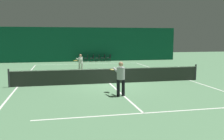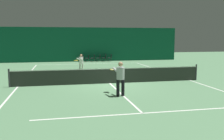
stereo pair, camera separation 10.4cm
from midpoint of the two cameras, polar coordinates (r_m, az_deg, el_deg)
name	(u,v)px [view 2 (the right image)]	position (r m, az deg, el deg)	size (l,w,h in m)	color
ground_plane	(110,83)	(15.72, -0.33, -3.05)	(60.00, 60.00, 0.00)	#56845B
backdrop_curtain	(86,44)	(30.25, -5.97, 5.82)	(23.00, 0.12, 4.06)	#0F5138
court_line_baseline_far	(89,64)	(27.38, -5.27, 1.41)	(11.00, 0.10, 0.00)	white
court_line_service_far	(96,70)	(21.96, -3.63, -0.06)	(8.25, 0.10, 0.00)	white
court_line_service_near	(142,113)	(9.70, 7.29, -9.77)	(8.25, 0.10, 0.00)	white
court_line_sideline_left	(18,87)	(15.61, -20.57, -3.60)	(0.10, 23.80, 0.00)	white
court_line_sideline_right	(190,80)	(17.64, 17.49, -2.24)	(0.10, 23.80, 0.00)	white
court_line_centre	(110,83)	(15.72, -0.33, -3.05)	(0.10, 12.80, 0.00)	white
tennis_net	(110,75)	(15.64, -0.33, -1.21)	(12.00, 0.10, 1.07)	#2D332D
player_near	(120,76)	(12.18, 2.12, -1.40)	(0.57, 1.40, 1.70)	black
player_far	(81,62)	(20.80, -6.98, 1.89)	(0.93, 1.27, 1.49)	beige
courtside_chair_0	(82,58)	(29.74, -6.80, 2.80)	(0.44, 0.44, 0.84)	#2D2D2D
courtside_chair_1	(88,58)	(29.81, -5.49, 2.83)	(0.44, 0.44, 0.84)	#2D2D2D
courtside_chair_2	(93,58)	(29.89, -4.19, 2.86)	(0.44, 0.44, 0.84)	#2D2D2D
courtside_chair_3	(99,57)	(29.99, -2.89, 2.88)	(0.44, 0.44, 0.84)	#2D2D2D
courtside_chair_4	(105,57)	(30.10, -1.61, 2.90)	(0.44, 0.44, 0.84)	#2D2D2D
courtside_chair_5	(110,57)	(30.23, -0.33, 2.93)	(0.44, 0.44, 0.84)	#2D2D2D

